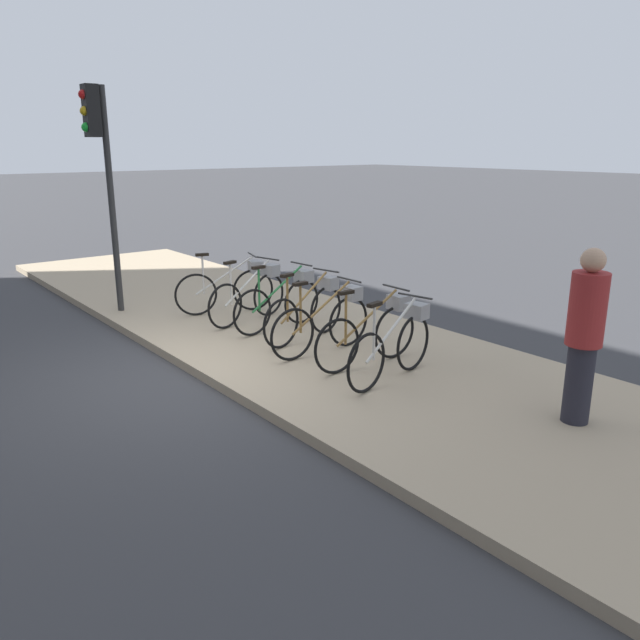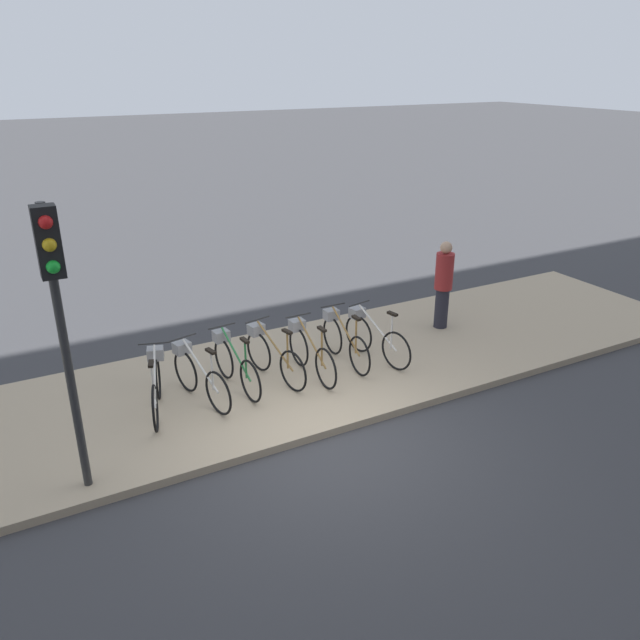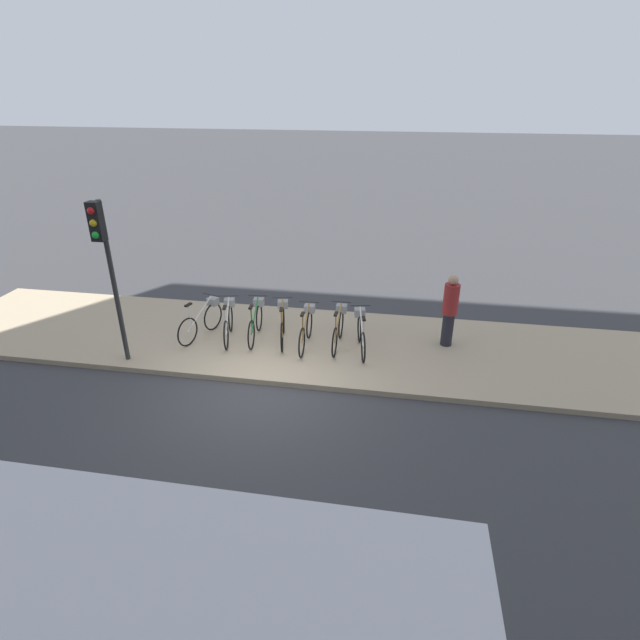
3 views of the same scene
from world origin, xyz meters
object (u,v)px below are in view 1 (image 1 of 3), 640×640
parked_bicycle_0 (231,286)px  pedestrian (585,333)px  parked_bicycle_6 (396,342)px  parked_bicycle_1 (252,293)px  parked_bicycle_3 (309,308)px  parked_bicycle_2 (283,299)px  parked_bicycle_4 (327,319)px  parked_bicycle_5 (373,330)px  traffic_light (100,152)px

parked_bicycle_0 → pedestrian: (5.66, 0.50, 0.46)m
parked_bicycle_6 → pedestrian: size_ratio=0.93×
parked_bicycle_1 → parked_bicycle_3: bearing=5.2°
parked_bicycle_2 → parked_bicycle_6: (2.48, -0.18, 0.00)m
parked_bicycle_4 → pedestrian: bearing=9.8°
parked_bicycle_2 → parked_bicycle_6: bearing=-4.0°
parked_bicycle_2 → parked_bicycle_5: same height
parked_bicycle_0 → parked_bicycle_2: bearing=6.0°
parked_bicycle_0 → parked_bicycle_4: (2.50, -0.04, 0.00)m
parked_bicycle_4 → parked_bicycle_0: bearing=179.0°
parked_bicycle_0 → parked_bicycle_6: size_ratio=0.98×
parked_bicycle_3 → parked_bicycle_6: size_ratio=1.00×
parked_bicycle_0 → pedestrian: pedestrian is taller
parked_bicycle_0 → parked_bicycle_5: 3.21m
parked_bicycle_6 → traffic_light: 5.56m
parked_bicycle_5 → pedestrian: size_ratio=0.94×
parked_bicycle_5 → parked_bicycle_6: bearing=-14.3°
parked_bicycle_5 → parked_bicycle_4: bearing=-169.6°
parked_bicycle_3 → parked_bicycle_4: bearing=-15.0°
parked_bicycle_4 → parked_bicycle_3: bearing=165.0°
parked_bicycle_0 → traffic_light: 2.81m
parked_bicycle_3 → pedestrian: size_ratio=0.92×
parked_bicycle_4 → parked_bicycle_6: size_ratio=1.01×
parked_bicycle_0 → parked_bicycle_1: same height
parked_bicycle_0 → parked_bicycle_2: 1.26m
parked_bicycle_1 → pedestrian: pedestrian is taller
parked_bicycle_2 → parked_bicycle_4: same height
parked_bicycle_4 → parked_bicycle_6: (1.24, -0.00, 0.00)m
parked_bicycle_6 → pedestrian: 2.05m
pedestrian → parked_bicycle_3: bearing=-174.1°
parked_bicycle_5 → traffic_light: traffic_light is taller
parked_bicycle_0 → parked_bicycle_3: bearing=3.5°
pedestrian → traffic_light: size_ratio=0.49×
parked_bicycle_2 → parked_bicycle_4: size_ratio=1.00×
parked_bicycle_6 → parked_bicycle_0: bearing=179.3°
parked_bicycle_1 → parked_bicycle_5: size_ratio=0.98×
traffic_light → parked_bicycle_3: bearing=26.8°
pedestrian → traffic_light: traffic_light is taller
parked_bicycle_3 → parked_bicycle_6: 1.84m
parked_bicycle_1 → pedestrian: bearing=5.7°
parked_bicycle_6 → traffic_light: traffic_light is taller
parked_bicycle_6 → pedestrian: (1.92, 0.55, 0.46)m
parked_bicycle_2 → parked_bicycle_4: bearing=-8.0°
parked_bicycle_5 → parked_bicycle_2: bearing=178.8°
traffic_light → parked_bicycle_5: bearing=19.2°
parked_bicycle_5 → parked_bicycle_0: bearing=-178.4°
parked_bicycle_3 → parked_bicycle_4: same height
parked_bicycle_2 → parked_bicycle_5: 1.96m
parked_bicycle_4 → parked_bicycle_1: bearing=178.6°
parked_bicycle_4 → parked_bicycle_2: bearing=172.0°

